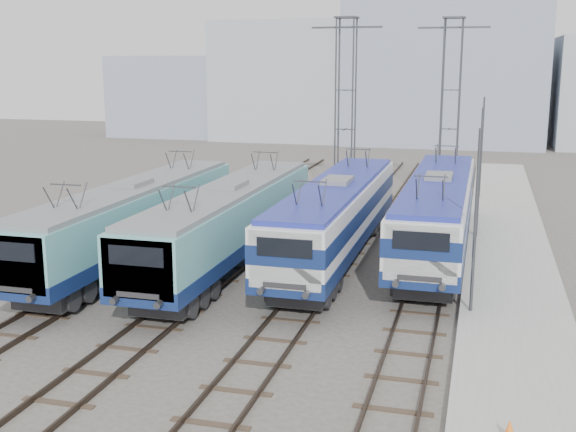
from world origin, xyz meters
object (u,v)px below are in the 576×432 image
at_px(mast_mid, 479,176).
at_px(locomotive_center_right, 336,213).
at_px(locomotive_far_right, 437,208).
at_px(safety_cone, 509,430).
at_px(locomotive_center_left, 228,220).
at_px(mast_rear, 482,149).
at_px(catenary_tower_west, 345,104).
at_px(mast_front, 475,226).
at_px(catenary_tower_east, 450,103).
at_px(locomotive_far_left, 132,217).

bearing_deg(mast_mid, locomotive_center_right, -138.02).
relative_size(locomotive_center_right, locomotive_far_right, 0.99).
bearing_deg(safety_cone, locomotive_center_left, 132.05).
height_order(mast_mid, mast_rear, same).
bearing_deg(catenary_tower_west, safety_cone, -71.69).
height_order(locomotive_center_left, locomotive_center_right, locomotive_center_right).
xyz_separation_m(mast_front, mast_mid, (0.00, 12.00, 0.00)).
xyz_separation_m(locomotive_center_left, locomotive_far_right, (9.00, 4.60, 0.10)).
distance_m(locomotive_center_right, catenary_tower_west, 14.54).
relative_size(catenary_tower_west, catenary_tower_east, 1.00).
relative_size(locomotive_center_right, catenary_tower_east, 1.54).
distance_m(locomotive_center_right, mast_mid, 8.62).
xyz_separation_m(catenary_tower_west, mast_front, (8.60, -20.00, -3.14)).
xyz_separation_m(locomotive_center_right, locomotive_far_right, (4.50, 2.21, 0.03)).
xyz_separation_m(locomotive_center_right, mast_mid, (6.35, 5.71, 1.15)).
height_order(locomotive_far_right, mast_front, mast_front).
xyz_separation_m(locomotive_far_right, catenary_tower_west, (-6.75, 11.50, 4.26)).
bearing_deg(locomotive_far_right, locomotive_center_right, -153.86).
height_order(locomotive_far_left, locomotive_far_right, locomotive_far_right).
height_order(locomotive_center_right, mast_rear, mast_rear).
bearing_deg(locomotive_far_left, mast_mid, 29.51).
xyz_separation_m(catenary_tower_east, mast_front, (2.10, -22.00, -3.14)).
bearing_deg(catenary_tower_east, locomotive_far_right, -88.94).
relative_size(locomotive_far_left, locomotive_center_right, 0.99).
xyz_separation_m(locomotive_far_left, mast_front, (15.35, -3.31, 1.23)).
height_order(locomotive_far_left, mast_rear, mast_rear).
relative_size(locomotive_center_right, mast_rear, 2.64).
xyz_separation_m(locomotive_center_left, mast_front, (10.85, -3.90, 1.22)).
bearing_deg(locomotive_center_right, mast_rear, 70.28).
bearing_deg(locomotive_center_left, safety_cone, -47.95).
relative_size(mast_mid, mast_rear, 1.00).
relative_size(locomotive_center_left, safety_cone, 33.19).
relative_size(catenary_tower_east, mast_front, 1.71).
height_order(mast_rear, safety_cone, mast_rear).
bearing_deg(mast_mid, catenary_tower_west, 137.07).
distance_m(locomotive_far_left, locomotive_center_right, 9.48).
relative_size(locomotive_far_left, mast_mid, 2.60).
bearing_deg(locomotive_center_right, safety_cone, -64.50).
height_order(mast_front, mast_rear, same).
distance_m(locomotive_far_right, catenary_tower_west, 14.00).
xyz_separation_m(locomotive_center_left, catenary_tower_east, (8.75, 18.10, 4.36)).
height_order(catenary_tower_west, mast_front, catenary_tower_west).
bearing_deg(locomotive_far_left, mast_rear, 53.43).
relative_size(mast_front, safety_cone, 12.67).
distance_m(mast_front, mast_rear, 24.00).
relative_size(locomotive_center_right, catenary_tower_west, 1.54).
bearing_deg(locomotive_far_left, locomotive_far_right, 21.01).
distance_m(catenary_tower_east, mast_front, 22.32).
height_order(catenary_tower_east, mast_mid, catenary_tower_east).
xyz_separation_m(locomotive_center_left, safety_cone, (11.96, -13.26, -1.71)).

